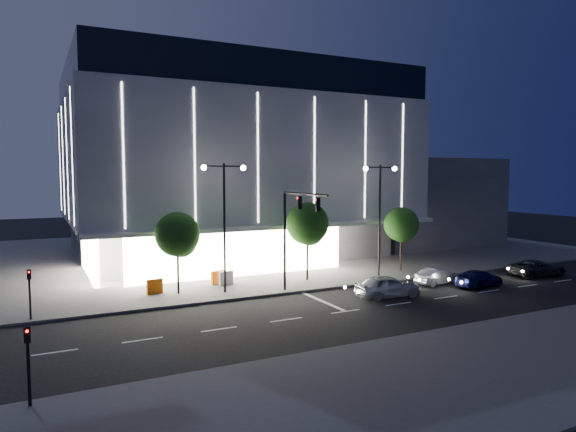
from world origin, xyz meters
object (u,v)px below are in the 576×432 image
(street_lamp_west, at_px, (224,208))
(barrier_c, at_px, (218,277))
(street_lamp_east, at_px, (380,203))
(car_fourth, at_px, (537,268))
(ped_signal_near, at_px, (28,357))
(car_second, at_px, (438,276))
(car_third, at_px, (479,279))
(tree_mid, at_px, (308,226))
(tree_right, at_px, (401,226))
(barrier_a, at_px, (155,286))
(tree_left, at_px, (178,237))
(traffic_mast, at_px, (294,222))
(barrier_d, at_px, (226,278))
(car_lead, at_px, (388,286))
(ped_signal_far, at_px, (30,289))

(street_lamp_west, relative_size, barrier_c, 8.18)
(street_lamp_east, relative_size, car_fourth, 1.88)
(ped_signal_near, relative_size, car_second, 0.81)
(street_lamp_east, height_order, car_third, street_lamp_east)
(tree_mid, xyz_separation_m, tree_right, (9.00, -0.00, -0.45))
(ped_signal_near, height_order, barrier_c, ped_signal_near)
(street_lamp_east, height_order, barrier_a, street_lamp_east)
(street_lamp_west, bearing_deg, barrier_a, 159.67)
(tree_left, distance_m, barrier_a, 3.75)
(traffic_mast, distance_m, barrier_d, 7.27)
(traffic_mast, bearing_deg, car_third, -14.29)
(street_lamp_east, xyz_separation_m, barrier_a, (-17.46, 1.65, -5.31))
(street_lamp_east, relative_size, car_second, 2.42)
(street_lamp_east, relative_size, tree_right, 1.63)
(traffic_mast, xyz_separation_m, barrier_d, (-3.13, 4.89, -4.38))
(ped_signal_near, height_order, car_fourth, ped_signal_near)
(car_third, bearing_deg, tree_left, 62.87)
(tree_left, height_order, barrier_d, tree_left)
(tree_mid, xyz_separation_m, barrier_d, (-6.16, 1.20, -3.68))
(car_lead, distance_m, car_third, 8.04)
(tree_right, bearing_deg, tree_mid, 180.00)
(barrier_a, bearing_deg, barrier_c, 1.17)
(tree_left, distance_m, car_fourth, 28.67)
(ped_signal_far, distance_m, tree_right, 28.21)
(street_lamp_west, bearing_deg, street_lamp_east, 0.00)
(barrier_c, bearing_deg, tree_left, -171.23)
(car_lead, distance_m, car_second, 6.14)
(street_lamp_east, bearing_deg, street_lamp_west, 180.00)
(street_lamp_west, bearing_deg, traffic_mast, -33.65)
(street_lamp_east, relative_size, ped_signal_far, 3.00)
(street_lamp_west, xyz_separation_m, tree_mid, (7.03, 1.02, -1.62))
(tree_mid, height_order, barrier_d, tree_mid)
(ped_signal_near, relative_size, barrier_d, 2.73)
(tree_left, xyz_separation_m, tree_mid, (10.00, 0.00, 0.30))
(street_lamp_west, distance_m, tree_left, 3.69)
(street_lamp_west, xyz_separation_m, tree_left, (-2.97, 1.02, -1.92))
(ped_signal_far, relative_size, car_third, 0.71)
(street_lamp_east, xyz_separation_m, car_third, (4.50, -6.10, -5.35))
(ped_signal_far, relative_size, barrier_a, 2.73)
(car_lead, bearing_deg, traffic_mast, 66.93)
(street_lamp_west, bearing_deg, ped_signal_far, -172.87)
(tree_left, bearing_deg, tree_right, -0.00)
(traffic_mast, height_order, car_third, traffic_mast)
(street_lamp_east, height_order, car_lead, street_lamp_east)
(tree_right, bearing_deg, tree_left, 180.00)
(car_lead, height_order, car_third, car_lead)
(ped_signal_far, relative_size, car_fourth, 0.63)
(street_lamp_west, distance_m, ped_signal_far, 12.76)
(car_third, height_order, barrier_d, car_third)
(traffic_mast, relative_size, tree_right, 1.28)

